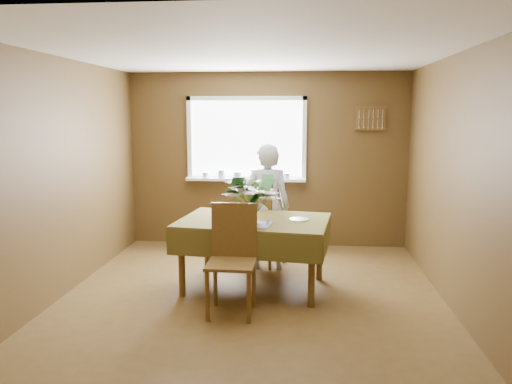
# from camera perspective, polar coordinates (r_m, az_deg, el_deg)

# --- Properties ---
(floor) EXTENTS (4.50, 4.50, 0.00)m
(floor) POSITION_cam_1_polar(r_m,az_deg,el_deg) (5.31, -0.58, -12.21)
(floor) COLOR brown
(floor) RESTS_ON ground
(ceiling) EXTENTS (4.50, 4.50, 0.00)m
(ceiling) POSITION_cam_1_polar(r_m,az_deg,el_deg) (4.98, -0.63, 15.67)
(ceiling) COLOR white
(ceiling) RESTS_ON wall_back
(wall_back) EXTENTS (4.00, 0.00, 4.00)m
(wall_back) POSITION_cam_1_polar(r_m,az_deg,el_deg) (7.22, 1.29, 3.67)
(wall_back) COLOR brown
(wall_back) RESTS_ON floor
(wall_front) EXTENTS (4.00, 0.00, 4.00)m
(wall_front) POSITION_cam_1_polar(r_m,az_deg,el_deg) (2.80, -5.47, -4.88)
(wall_front) COLOR brown
(wall_front) RESTS_ON floor
(wall_left) EXTENTS (0.00, 4.50, 4.50)m
(wall_left) POSITION_cam_1_polar(r_m,az_deg,el_deg) (5.57, -21.52, 1.46)
(wall_left) COLOR brown
(wall_left) RESTS_ON floor
(wall_right) EXTENTS (0.00, 4.50, 4.50)m
(wall_right) POSITION_cam_1_polar(r_m,az_deg,el_deg) (5.18, 21.97, 0.91)
(wall_right) COLOR brown
(wall_right) RESTS_ON floor
(window_assembly) EXTENTS (1.72, 0.20, 1.22)m
(window_assembly) POSITION_cam_1_polar(r_m,az_deg,el_deg) (7.19, -1.13, 4.45)
(window_assembly) COLOR white
(window_assembly) RESTS_ON wall_back
(spoon_rack) EXTENTS (0.44, 0.05, 0.33)m
(spoon_rack) POSITION_cam_1_polar(r_m,az_deg,el_deg) (7.20, 12.99, 8.21)
(spoon_rack) COLOR brown
(spoon_rack) RESTS_ON wall_back
(dining_table) EXTENTS (1.72, 1.28, 0.78)m
(dining_table) POSITION_cam_1_polar(r_m,az_deg,el_deg) (5.46, -0.24, -4.10)
(dining_table) COLOR brown
(dining_table) RESTS_ON floor
(chair_far) EXTENTS (0.57, 0.57, 0.99)m
(chair_far) POSITION_cam_1_polar(r_m,az_deg,el_deg) (6.27, 0.59, -3.74)
(chair_far) COLOR brown
(chair_far) RESTS_ON floor
(chair_near) EXTENTS (0.46, 0.46, 1.05)m
(chair_near) POSITION_cam_1_polar(r_m,az_deg,el_deg) (4.87, -2.70, -7.14)
(chair_near) COLOR brown
(chair_near) RESTS_ON floor
(seated_woman) EXTENTS (0.58, 0.38, 1.56)m
(seated_woman) POSITION_cam_1_polar(r_m,az_deg,el_deg) (6.15, 1.27, -1.69)
(seated_woman) COLOR white
(seated_woman) RESTS_ON floor
(flower_bouquet) EXTENTS (0.54, 0.54, 0.46)m
(flower_bouquet) POSITION_cam_1_polar(r_m,az_deg,el_deg) (5.16, -0.44, -0.41)
(flower_bouquet) COLOR white
(flower_bouquet) RESTS_ON dining_table
(side_plate) EXTENTS (0.29, 0.29, 0.01)m
(side_plate) POSITION_cam_1_polar(r_m,az_deg,el_deg) (5.42, 4.96, -3.15)
(side_plate) COLOR white
(side_plate) RESTS_ON dining_table
(table_knife) EXTENTS (0.03, 0.24, 0.00)m
(table_knife) POSITION_cam_1_polar(r_m,az_deg,el_deg) (5.24, 1.34, -3.50)
(table_knife) COLOR silver
(table_knife) RESTS_ON dining_table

